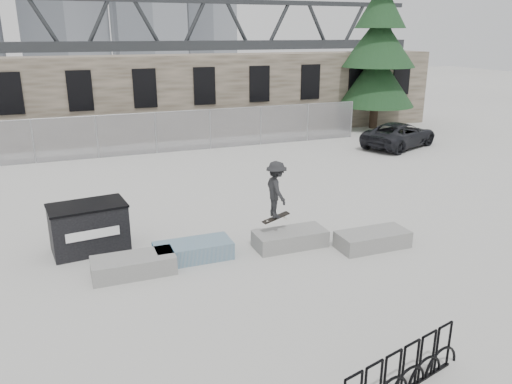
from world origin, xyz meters
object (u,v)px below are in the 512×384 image
(suv, at_px, (400,135))
(skateboarder, at_px, (276,190))
(planter_center_left, at_px, (193,250))
(dumpster, at_px, (89,227))
(planter_far_left, at_px, (134,265))
(planter_center_right, at_px, (290,238))
(bike_rack, at_px, (401,373))
(planter_offset, at_px, (373,239))
(spruce_tree, at_px, (379,47))

(suv, height_order, skateboarder, skateboarder)
(planter_center_left, distance_m, dumpster, 2.95)
(planter_far_left, distance_m, planter_center_right, 4.29)
(planter_center_right, bearing_deg, planter_far_left, -178.25)
(bike_rack, relative_size, skateboarder, 1.81)
(planter_center_right, distance_m, dumpster, 5.48)
(planter_offset, bearing_deg, planter_center_right, 157.33)
(planter_center_left, bearing_deg, suv, 34.84)
(planter_center_right, height_order, spruce_tree, spruce_tree)
(planter_far_left, relative_size, planter_offset, 1.00)
(spruce_tree, distance_m, skateboarder, 19.42)
(spruce_tree, bearing_deg, bike_rack, -122.71)
(dumpster, xyz_separation_m, bike_rack, (4.34, -7.82, -0.22))
(bike_rack, height_order, skateboarder, skateboarder)
(planter_offset, distance_m, skateboarder, 3.02)
(planter_far_left, relative_size, spruce_tree, 0.17)
(planter_center_right, distance_m, suv, 14.16)
(planter_center_right, distance_m, skateboarder, 1.45)
(suv, bearing_deg, dumpster, 93.18)
(planter_center_left, distance_m, spruce_tree, 21.28)
(planter_center_right, distance_m, bike_rack, 6.15)
(suv, xyz_separation_m, skateboarder, (-10.93, -9.25, 1.00))
(planter_center_right, relative_size, spruce_tree, 0.17)
(planter_far_left, bearing_deg, planter_center_right, 1.75)
(planter_far_left, relative_size, suv, 0.43)
(planter_far_left, distance_m, spruce_tree, 22.63)
(planter_offset, distance_m, suv, 13.33)
(spruce_tree, xyz_separation_m, skateboarder, (-12.73, -14.32, -3.19))
(dumpster, bearing_deg, skateboarder, -24.70)
(planter_center_right, height_order, skateboarder, skateboarder)
(planter_center_right, bearing_deg, planter_center_left, 176.11)
(planter_center_right, relative_size, suv, 0.43)
(planter_offset, xyz_separation_m, suv, (8.46, 10.30, 0.39))
(planter_far_left, xyz_separation_m, planter_offset, (6.39, -0.75, 0.00))
(planter_far_left, xyz_separation_m, spruce_tree, (16.66, 14.62, 4.58))
(planter_center_right, xyz_separation_m, bike_rack, (-0.85, -6.09, 0.19))
(planter_offset, relative_size, bike_rack, 0.66)
(bike_rack, height_order, spruce_tree, spruce_tree)
(planter_offset, height_order, skateboarder, skateboarder)
(planter_center_left, bearing_deg, dumpster, 148.01)
(planter_center_left, distance_m, suv, 16.17)
(planter_center_left, bearing_deg, spruce_tree, 43.49)
(planter_center_right, bearing_deg, suv, 41.72)
(planter_center_left, relative_size, bike_rack, 0.66)
(planter_far_left, relative_size, planter_center_right, 1.00)
(planter_center_right, height_order, suv, suv)
(skateboarder, bearing_deg, planter_center_left, 91.52)
(planter_center_left, height_order, suv, suv)
(planter_center_left, relative_size, suv, 0.43)
(skateboarder, bearing_deg, planter_far_left, 96.29)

